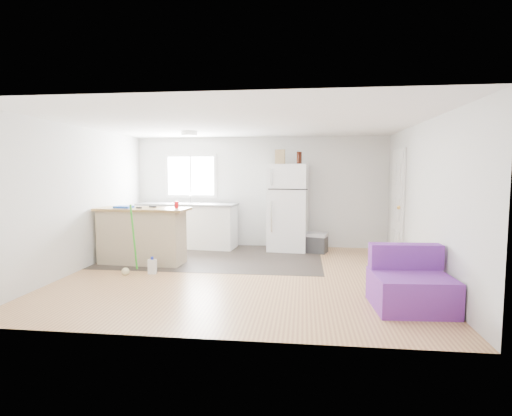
% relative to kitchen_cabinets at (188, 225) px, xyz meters
% --- Properties ---
extents(room, '(5.51, 5.01, 2.41)m').
position_rel_kitchen_cabinets_xyz_m(room, '(1.54, -2.17, 0.71)').
color(room, '#A36944').
rests_on(room, ground).
extents(vinyl_zone, '(4.05, 2.50, 0.00)m').
position_rel_kitchen_cabinets_xyz_m(vinyl_zone, '(0.82, -0.92, -0.49)').
color(vinyl_zone, '#2C2521').
rests_on(vinyl_zone, floor).
extents(window, '(1.18, 0.06, 0.98)m').
position_rel_kitchen_cabinets_xyz_m(window, '(-0.01, 0.32, 1.06)').
color(window, white).
rests_on(window, back_wall).
extents(interior_door, '(0.11, 0.92, 2.10)m').
position_rel_kitchen_cabinets_xyz_m(interior_door, '(4.27, -0.62, 0.53)').
color(interior_door, white).
rests_on(interior_door, right_wall).
extents(ceiling_fixture, '(0.30, 0.30, 0.07)m').
position_rel_kitchen_cabinets_xyz_m(ceiling_fixture, '(0.34, -0.97, 1.87)').
color(ceiling_fixture, white).
rests_on(ceiling_fixture, ceiling).
extents(kitchen_cabinets, '(2.20, 0.85, 1.25)m').
position_rel_kitchen_cabinets_xyz_m(kitchen_cabinets, '(0.00, 0.00, 0.00)').
color(kitchen_cabinets, white).
rests_on(kitchen_cabinets, floor).
extents(peninsula, '(1.67, 0.73, 1.00)m').
position_rel_kitchen_cabinets_xyz_m(peninsula, '(-0.37, -1.61, 0.02)').
color(peninsula, '#C0B38A').
rests_on(peninsula, floor).
extents(refrigerator, '(0.86, 0.82, 1.80)m').
position_rel_kitchen_cabinets_xyz_m(refrigerator, '(2.18, -0.06, 0.41)').
color(refrigerator, white).
rests_on(refrigerator, floor).
extents(cooler, '(0.61, 0.49, 0.40)m').
position_rel_kitchen_cabinets_xyz_m(cooler, '(2.73, -0.26, -0.29)').
color(cooler, '#2E2E30').
rests_on(cooler, floor).
extents(purple_seat, '(0.94, 0.89, 0.73)m').
position_rel_kitchen_cabinets_xyz_m(purple_seat, '(3.80, -3.46, -0.22)').
color(purple_seat, '#6E2D95').
rests_on(purple_seat, floor).
extents(cleaner_jug, '(0.13, 0.10, 0.28)m').
position_rel_kitchen_cabinets_xyz_m(cleaner_jug, '(0.08, -2.30, -0.37)').
color(cleaner_jug, silver).
rests_on(cleaner_jug, floor).
extents(mop, '(0.21, 0.32, 1.14)m').
position_rel_kitchen_cabinets_xyz_m(mop, '(-0.28, -2.38, -0.26)').
color(mop, green).
rests_on(mop, floor).
extents(red_cup, '(0.10, 0.10, 0.12)m').
position_rel_kitchen_cabinets_xyz_m(red_cup, '(0.26, -1.55, 0.57)').
color(red_cup, red).
rests_on(red_cup, peninsula).
extents(blue_tray, '(0.32, 0.25, 0.04)m').
position_rel_kitchen_cabinets_xyz_m(blue_tray, '(-0.68, -1.65, 0.53)').
color(blue_tray, '#1342B5').
rests_on(blue_tray, peninsula).
extents(tool_a, '(0.15, 0.10, 0.03)m').
position_rel_kitchen_cabinets_xyz_m(tool_a, '(-0.20, -1.50, 0.53)').
color(tool_a, black).
rests_on(tool_a, peninsula).
extents(tool_b, '(0.10, 0.05, 0.03)m').
position_rel_kitchen_cabinets_xyz_m(tool_b, '(-0.37, -1.71, 0.53)').
color(tool_b, black).
rests_on(tool_b, peninsula).
extents(cardboard_box, '(0.21, 0.12, 0.30)m').
position_rel_kitchen_cabinets_xyz_m(cardboard_box, '(2.01, -0.08, 1.46)').
color(cardboard_box, tan).
rests_on(cardboard_box, refrigerator).
extents(bottle_left, '(0.09, 0.09, 0.25)m').
position_rel_kitchen_cabinets_xyz_m(bottle_left, '(2.39, -0.18, 1.44)').
color(bottle_left, '#3D150B').
rests_on(bottle_left, refrigerator).
extents(bottle_right, '(0.08, 0.08, 0.25)m').
position_rel_kitchen_cabinets_xyz_m(bottle_right, '(2.42, -0.11, 1.44)').
color(bottle_right, '#3D150B').
rests_on(bottle_right, refrigerator).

